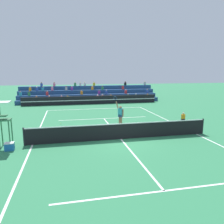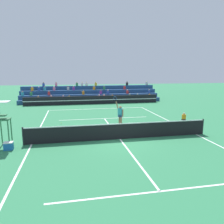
% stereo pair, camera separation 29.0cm
% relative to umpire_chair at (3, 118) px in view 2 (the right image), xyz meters
% --- Properties ---
extents(ground_plane, '(120.00, 120.00, 0.00)m').
position_rel_umpire_chair_xyz_m(ground_plane, '(6.98, 0.00, -1.72)').
color(ground_plane, '#2D7A4C').
extents(court_lines, '(11.10, 23.90, 0.01)m').
position_rel_umpire_chair_xyz_m(court_lines, '(6.98, 0.00, -1.71)').
color(court_lines, white).
rests_on(court_lines, ground).
extents(tennis_net, '(12.00, 0.10, 1.10)m').
position_rel_umpire_chair_xyz_m(tennis_net, '(6.98, 0.00, -1.17)').
color(tennis_net, black).
rests_on(tennis_net, ground).
extents(sponsor_banner_wall, '(18.00, 0.26, 1.10)m').
position_rel_umpire_chair_xyz_m(sponsor_banner_wall, '(6.98, 15.88, -1.17)').
color(sponsor_banner_wall, black).
rests_on(sponsor_banner_wall, ground).
extents(bleacher_stand, '(19.85, 3.80, 2.83)m').
position_rel_umpire_chair_xyz_m(bleacher_stand, '(6.97, 19.05, -0.88)').
color(bleacher_stand, navy).
rests_on(bleacher_stand, ground).
extents(umpire_chair, '(0.76, 0.84, 2.67)m').
position_rel_umpire_chair_xyz_m(umpire_chair, '(0.00, 0.00, 0.00)').
color(umpire_chair, '#337047').
rests_on(umpire_chair, ground).
extents(ball_kid_courtside, '(0.30, 0.36, 0.84)m').
position_rel_umpire_chair_xyz_m(ball_kid_courtside, '(13.55, 3.69, -1.39)').
color(ball_kid_courtside, black).
rests_on(ball_kid_courtside, ground).
extents(tennis_player, '(0.67, 0.82, 2.48)m').
position_rel_umpire_chair_xyz_m(tennis_player, '(7.69, 3.01, -0.73)').
color(tennis_player, '#9E7051').
rests_on(tennis_player, ground).
extents(tennis_ball, '(0.07, 0.07, 0.07)m').
position_rel_umpire_chair_xyz_m(tennis_ball, '(3.07, 5.23, -1.68)').
color(tennis_ball, '#C6DB33').
rests_on(tennis_ball, ground).
extents(equipment_cooler, '(0.50, 0.38, 0.45)m').
position_rel_umpire_chair_xyz_m(equipment_cooler, '(0.36, -0.67, -1.49)').
color(equipment_cooler, '#1E66B2').
rests_on(equipment_cooler, ground).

